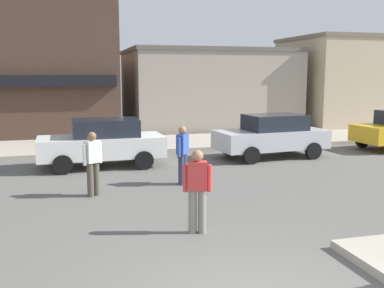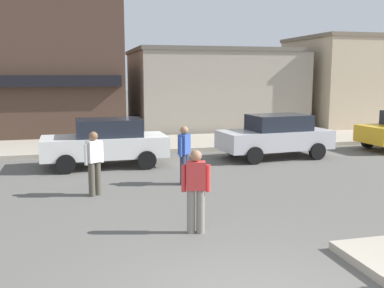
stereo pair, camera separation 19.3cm
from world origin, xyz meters
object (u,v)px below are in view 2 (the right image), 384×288
at_px(pedestrian_crossing_far, 196,189).
at_px(pedestrian_kerb_side, 94,161).
at_px(pedestrian_crossing_near, 184,153).
at_px(parked_car_second, 276,135).
at_px(parked_car_nearest, 106,142).

height_order(pedestrian_crossing_far, pedestrian_kerb_side, same).
bearing_deg(pedestrian_crossing_far, pedestrian_kerb_side, 118.85).
relative_size(pedestrian_crossing_near, pedestrian_crossing_far, 1.00).
relative_size(parked_car_second, pedestrian_crossing_far, 2.57).
xyz_separation_m(parked_car_second, pedestrian_crossing_near, (-4.11, -3.05, 0.06)).
distance_m(parked_car_nearest, pedestrian_crossing_far, 6.88).
bearing_deg(parked_car_nearest, pedestrian_crossing_far, -79.42).
xyz_separation_m(parked_car_second, pedestrian_kerb_side, (-6.54, -3.62, 0.06)).
bearing_deg(pedestrian_crossing_far, parked_car_nearest, 100.58).
relative_size(parked_car_nearest, pedestrian_crossing_far, 2.51).
bearing_deg(pedestrian_kerb_side, parked_car_second, 28.96).
bearing_deg(parked_car_nearest, pedestrian_kerb_side, -97.97).
height_order(parked_car_second, pedestrian_kerb_side, pedestrian_kerb_side).
relative_size(parked_car_second, pedestrian_crossing_near, 2.57).
xyz_separation_m(pedestrian_crossing_near, pedestrian_crossing_far, (-0.67, -3.77, 0.00)).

